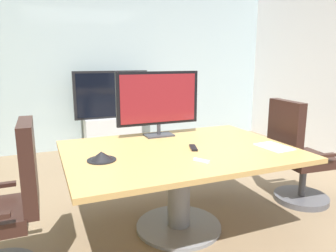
{
  "coord_description": "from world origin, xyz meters",
  "views": [
    {
      "loc": [
        -1.09,
        -2.52,
        1.48
      ],
      "look_at": [
        -0.01,
        0.09,
        0.89
      ],
      "focal_mm": 33.8,
      "sensor_mm": 36.0,
      "label": 1
    }
  ],
  "objects_px": {
    "conference_phone": "(102,157)",
    "remote_control": "(193,148)",
    "office_chair_left": "(5,216)",
    "conference_table": "(179,168)",
    "wall_display_unit": "(112,124)",
    "office_chair_right": "(297,161)",
    "tv_monitor": "(159,100)"
  },
  "relations": [
    {
      "from": "wall_display_unit",
      "to": "conference_phone",
      "type": "xyz_separation_m",
      "value": [
        -0.7,
        -2.77,
        0.33
      ]
    },
    {
      "from": "conference_table",
      "to": "tv_monitor",
      "type": "bearing_deg",
      "value": 89.03
    },
    {
      "from": "office_chair_left",
      "to": "tv_monitor",
      "type": "distance_m",
      "value": 1.64
    },
    {
      "from": "office_chair_right",
      "to": "remote_control",
      "type": "xyz_separation_m",
      "value": [
        -1.24,
        -0.06,
        0.29
      ]
    },
    {
      "from": "office_chair_left",
      "to": "office_chair_right",
      "type": "bearing_deg",
      "value": 93.87
    },
    {
      "from": "conference_table",
      "to": "wall_display_unit",
      "type": "relative_size",
      "value": 1.46
    },
    {
      "from": "tv_monitor",
      "to": "wall_display_unit",
      "type": "distance_m",
      "value": 2.28
    },
    {
      "from": "conference_table",
      "to": "office_chair_right",
      "type": "height_order",
      "value": "office_chair_right"
    },
    {
      "from": "office_chair_left",
      "to": "conference_phone",
      "type": "height_order",
      "value": "office_chair_left"
    },
    {
      "from": "tv_monitor",
      "to": "conference_phone",
      "type": "height_order",
      "value": "tv_monitor"
    },
    {
      "from": "tv_monitor",
      "to": "remote_control",
      "type": "relative_size",
      "value": 4.94
    },
    {
      "from": "office_chair_left",
      "to": "remote_control",
      "type": "xyz_separation_m",
      "value": [
        1.46,
        0.1,
        0.29
      ]
    },
    {
      "from": "wall_display_unit",
      "to": "remote_control",
      "type": "bearing_deg",
      "value": -88.18
    },
    {
      "from": "office_chair_right",
      "to": "wall_display_unit",
      "type": "xyz_separation_m",
      "value": [
        -1.33,
        2.69,
        -0.01
      ]
    },
    {
      "from": "wall_display_unit",
      "to": "conference_phone",
      "type": "bearing_deg",
      "value": -104.17
    },
    {
      "from": "remote_control",
      "to": "office_chair_left",
      "type": "bearing_deg",
      "value": -158.14
    },
    {
      "from": "office_chair_left",
      "to": "remote_control",
      "type": "height_order",
      "value": "office_chair_left"
    },
    {
      "from": "office_chair_left",
      "to": "wall_display_unit",
      "type": "xyz_separation_m",
      "value": [
        1.37,
        2.84,
        -0.01
      ]
    },
    {
      "from": "conference_table",
      "to": "office_chair_right",
      "type": "relative_size",
      "value": 1.75
    },
    {
      "from": "tv_monitor",
      "to": "remote_control",
      "type": "xyz_separation_m",
      "value": [
        0.1,
        -0.56,
        -0.35
      ]
    },
    {
      "from": "office_chair_right",
      "to": "tv_monitor",
      "type": "height_order",
      "value": "tv_monitor"
    },
    {
      "from": "conference_table",
      "to": "office_chair_left",
      "type": "bearing_deg",
      "value": -173.99
    },
    {
      "from": "office_chair_left",
      "to": "wall_display_unit",
      "type": "bearing_deg",
      "value": 154.78
    },
    {
      "from": "office_chair_left",
      "to": "tv_monitor",
      "type": "height_order",
      "value": "tv_monitor"
    },
    {
      "from": "conference_phone",
      "to": "remote_control",
      "type": "bearing_deg",
      "value": 1.46
    },
    {
      "from": "office_chair_right",
      "to": "tv_monitor",
      "type": "relative_size",
      "value": 1.3
    },
    {
      "from": "conference_table",
      "to": "office_chair_left",
      "type": "distance_m",
      "value": 1.36
    },
    {
      "from": "remote_control",
      "to": "conference_phone",
      "type": "bearing_deg",
      "value": -160.44
    },
    {
      "from": "conference_table",
      "to": "office_chair_left",
      "type": "relative_size",
      "value": 1.75
    },
    {
      "from": "office_chair_left",
      "to": "tv_monitor",
      "type": "bearing_deg",
      "value": 116.34
    },
    {
      "from": "wall_display_unit",
      "to": "remote_control",
      "type": "relative_size",
      "value": 7.71
    },
    {
      "from": "tv_monitor",
      "to": "office_chair_left",
      "type": "bearing_deg",
      "value": -154.24
    }
  ]
}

